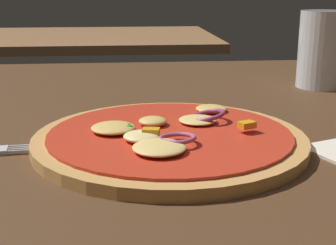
% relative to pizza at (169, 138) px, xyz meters
% --- Properties ---
extents(dining_table, '(1.49, 1.09, 0.03)m').
position_rel_pizza_xyz_m(dining_table, '(-0.04, 0.03, -0.02)').
color(dining_table, '#4C301C').
rests_on(dining_table, ground).
extents(pizza, '(0.29, 0.29, 0.03)m').
position_rel_pizza_xyz_m(pizza, '(0.00, 0.00, 0.00)').
color(pizza, tan).
rests_on(pizza, dining_table).
extents(beer_glass, '(0.08, 0.08, 0.12)m').
position_rel_pizza_xyz_m(beer_glass, '(0.28, 0.28, 0.05)').
color(beer_glass, silver).
rests_on(beer_glass, dining_table).
extents(background_table, '(0.90, 0.60, 0.03)m').
position_rel_pizza_xyz_m(background_table, '(-0.19, 1.18, -0.02)').
color(background_table, brown).
rests_on(background_table, ground).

